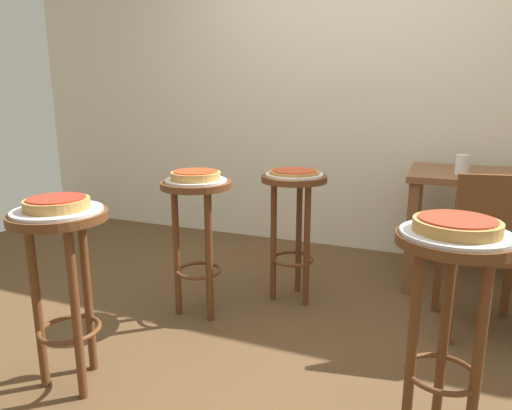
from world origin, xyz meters
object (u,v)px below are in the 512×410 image
at_px(dining_table, 476,194).
at_px(condiment_shaker, 466,165).
at_px(serving_plate_foreground, 58,211).
at_px(serving_plate_leftside, 196,180).
at_px(stool_middle, 450,293).
at_px(stool_leftside, 197,218).
at_px(stool_rear, 294,210).
at_px(pizza_foreground, 57,203).
at_px(pizza_rear, 294,172).
at_px(pizza_middle, 457,225).
at_px(serving_plate_rear, 294,175).
at_px(stool_foreground, 63,261).
at_px(wooden_chair, 490,248).
at_px(serving_plate_middle, 456,234).
at_px(pizza_leftside, 196,175).
at_px(cup_near_edge, 462,165).

xyz_separation_m(dining_table, condiment_shaker, (-0.08, -0.02, 0.18)).
bearing_deg(serving_plate_foreground, serving_plate_leftside, 77.97).
relative_size(stool_middle, stool_leftside, 1.00).
height_order(stool_middle, condiment_shaker, condiment_shaker).
bearing_deg(stool_rear, serving_plate_foreground, -116.93).
relative_size(pizza_foreground, stool_rear, 0.33).
bearing_deg(stool_middle, condiment_shaker, 87.22).
distance_m(pizza_foreground, pizza_rear, 1.31).
distance_m(pizza_middle, serving_plate_leftside, 1.38).
xyz_separation_m(stool_rear, serving_plate_rear, (-0.00, 0.00, 0.21)).
xyz_separation_m(pizza_foreground, pizza_rear, (0.59, 1.17, -0.01)).
distance_m(stool_foreground, serving_plate_foreground, 0.21).
bearing_deg(stool_foreground, serving_plate_foreground, 90.00).
bearing_deg(dining_table, pizza_foreground, -131.16).
bearing_deg(condiment_shaker, serving_plate_foreground, -130.07).
relative_size(pizza_foreground, wooden_chair, 0.29).
height_order(serving_plate_foreground, stool_leftside, serving_plate_foreground).
bearing_deg(serving_plate_middle, stool_middle, -90.00).
bearing_deg(pizza_middle, stool_leftside, 156.91).
relative_size(serving_plate_foreground, stool_leftside, 0.45).
distance_m(stool_foreground, serving_plate_rear, 1.33).
height_order(pizza_rear, wooden_chair, wooden_chair).
xyz_separation_m(pizza_middle, pizza_rear, (-0.84, 0.92, -0.01)).
relative_size(serving_plate_foreground, pizza_rear, 1.20).
distance_m(serving_plate_middle, serving_plate_rear, 1.25).
height_order(serving_plate_middle, pizza_middle, pizza_middle).
distance_m(pizza_foreground, serving_plate_rear, 1.31).
height_order(serving_plate_middle, pizza_leftside, pizza_leftside).
distance_m(serving_plate_middle, pizza_leftside, 1.38).
bearing_deg(dining_table, serving_plate_rear, -147.02).
relative_size(pizza_foreground, pizza_leftside, 0.93).
distance_m(serving_plate_foreground, pizza_rear, 1.31).
xyz_separation_m(serving_plate_foreground, pizza_leftside, (0.17, 0.79, 0.03)).
xyz_separation_m(stool_rear, cup_near_edge, (0.89, 0.50, 0.25)).
relative_size(stool_leftside, dining_table, 0.94).
distance_m(stool_foreground, wooden_chair, 1.97).
relative_size(stool_middle, pizza_rear, 2.64).
height_order(pizza_foreground, stool_middle, pizza_foreground).
height_order(serving_plate_foreground, stool_middle, serving_plate_foreground).
bearing_deg(pizza_rear, condiment_shaker, 34.29).
distance_m(pizza_leftside, dining_table, 1.76).
relative_size(serving_plate_middle, pizza_leftside, 1.34).
height_order(serving_plate_rear, dining_table, serving_plate_rear).
bearing_deg(serving_plate_rear, pizza_leftside, -138.22).
height_order(pizza_foreground, stool_leftside, pizza_foreground).
bearing_deg(serving_plate_foreground, pizza_middle, 9.88).
height_order(serving_plate_middle, serving_plate_leftside, same).
bearing_deg(serving_plate_foreground, stool_rear, 63.07).
bearing_deg(serving_plate_leftside, serving_plate_foreground, -102.03).
relative_size(pizza_leftside, wooden_chair, 0.31).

